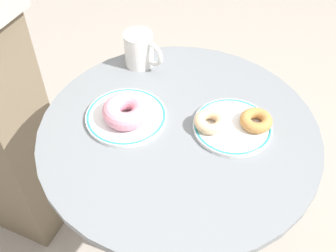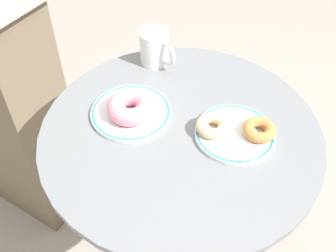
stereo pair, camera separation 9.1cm
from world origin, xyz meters
The scene contains 7 objects.
cafe_table centered at (0.00, 0.00, 0.51)m, with size 0.66×0.66×0.77m.
plate_left centered at (-0.13, 0.04, 0.77)m, with size 0.19×0.19×0.01m.
plate_right centered at (0.13, 0.00, 0.77)m, with size 0.19×0.19×0.01m.
donut_pink_frosted centered at (-0.12, 0.03, 0.80)m, with size 0.11×0.11×0.04m, color pink.
donut_old_fashioned centered at (0.18, 0.00, 0.79)m, with size 0.08×0.08×0.03m, color #BC7F42.
donut_glazed centered at (0.07, 0.00, 0.79)m, with size 0.08×0.08×0.03m, color #E0B789.
coffee_mug centered at (-0.09, 0.25, 0.82)m, with size 0.11×0.10×0.10m.
Camera 2 is at (0.05, -0.66, 1.47)m, focal length 43.84 mm.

